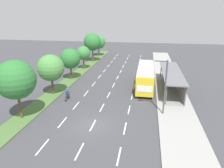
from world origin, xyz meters
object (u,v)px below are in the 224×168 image
bus (145,75)px  cyclist (67,94)px  median_tree_farthest (99,42)px  median_tree_nearest (16,80)px  median_tree_fourth (83,53)px  median_tree_third (70,59)px  median_tree_second (51,68)px  bus_shelter (173,78)px  median_tree_fifth (92,42)px  streetlight (164,84)px

bus → cyclist: bearing=-145.1°
bus → median_tree_farthest: (-13.76, 24.32, 1.91)m
median_tree_nearest → median_tree_farthest: (-0.07, 37.78, -0.71)m
median_tree_fourth → median_tree_third: bearing=-90.0°
median_tree_second → cyclist: bearing=-27.4°
bus_shelter → median_tree_nearest: size_ratio=2.04×
median_tree_farthest → median_tree_second: bearing=-89.4°
median_tree_fifth → bus_shelter: bearing=-44.4°
cyclist → median_tree_second: size_ratio=0.31×
median_tree_nearest → median_tree_second: size_ratio=1.14×
bus_shelter → cyclist: size_ratio=7.54×
bus → median_tree_fourth: median_tree_fourth is taller
cyclist → median_tree_second: bearing=152.6°
median_tree_fourth → median_tree_second: bearing=-90.0°
cyclist → median_tree_fourth: bearing=99.8°
cyclist → median_tree_fourth: (-2.86, 16.59, 2.75)m
bus → median_tree_fifth: median_tree_fifth is taller
streetlight → cyclist: bearing=170.1°
streetlight → median_tree_second: bearing=166.7°
median_tree_farthest → median_tree_third: bearing=-89.2°
bus_shelter → median_tree_second: 18.63m
bus → median_tree_farthest: size_ratio=1.95×
streetlight → bus_shelter: bearing=76.8°
bus → cyclist: bus is taller
median_tree_third → median_tree_fourth: bearing=90.0°
median_tree_farthest → streetlight: (15.93, -33.92, -0.09)m
cyclist → streetlight: size_ratio=0.28×
median_tree_farthest → streetlight: bearing=-64.8°
median_tree_nearest → median_tree_third: (0.25, 15.11, -0.81)m
bus → streetlight: streetlight is taller
bus → median_tree_fourth: 16.36m
median_tree_fourth → streetlight: size_ratio=0.76×
bus → median_tree_nearest: 19.38m
median_tree_farthest → streetlight: size_ratio=0.89×
median_tree_fourth → median_tree_fifth: size_ratio=0.70×
median_tree_second → median_tree_fifth: median_tree_fifth is taller
bus → streetlight: size_ratio=1.74×
bus_shelter → median_tree_second: bearing=-163.4°
bus_shelter → bus: bus is taller
bus_shelter → median_tree_second: (-17.72, -5.30, 2.23)m
bus → median_tree_third: bearing=173.0°
median_tree_third → median_tree_farthest: size_ratio=0.97×
bus_shelter → median_tree_third: 17.99m
median_tree_nearest → median_tree_second: 7.58m
median_tree_second → median_tree_fifth: (-0.03, 22.67, 0.86)m
bus_shelter → median_tree_nearest: (-17.98, -12.86, 2.83)m
bus_shelter → median_tree_fifth: (-17.75, 17.37, 3.09)m
bus_shelter → median_tree_fourth: 20.33m
median_tree_fifth → median_tree_farthest: 7.63m
cyclist → median_tree_nearest: 7.87m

